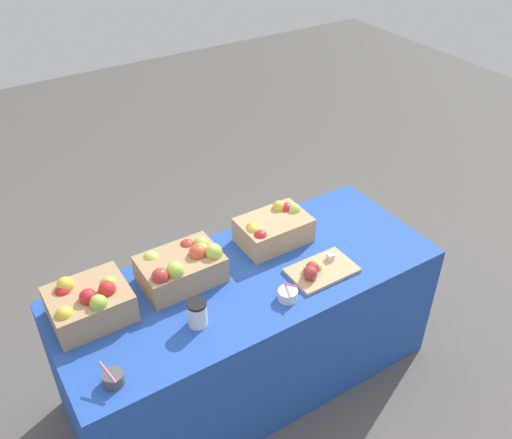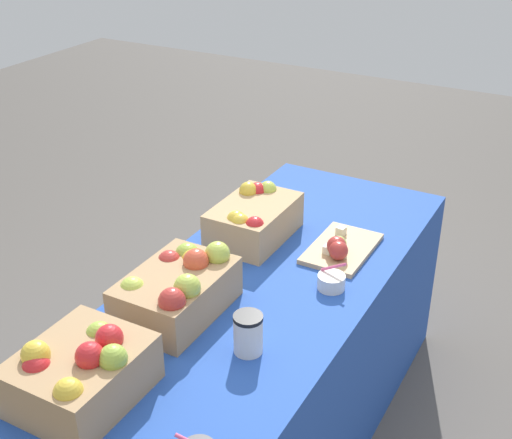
% 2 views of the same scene
% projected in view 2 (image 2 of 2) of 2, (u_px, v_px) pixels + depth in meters
% --- Properties ---
extents(ground_plane, '(10.00, 10.00, 0.00)m').
position_uv_depth(ground_plane, '(260.00, 439.00, 2.69)').
color(ground_plane, '#56514C').
extents(table, '(1.90, 0.76, 0.74)m').
position_uv_depth(table, '(261.00, 365.00, 2.52)').
color(table, '#234CAD').
rests_on(table, ground_plane).
extents(apple_crate_left, '(0.34, 0.28, 0.20)m').
position_uv_depth(apple_crate_left, '(81.00, 372.00, 1.80)').
color(apple_crate_left, tan).
rests_on(apple_crate_left, table).
extents(apple_crate_middle, '(0.38, 0.26, 0.20)m').
position_uv_depth(apple_crate_middle, '(178.00, 288.00, 2.15)').
color(apple_crate_middle, tan).
rests_on(apple_crate_middle, table).
extents(apple_crate_right, '(0.36, 0.24, 0.18)m').
position_uv_depth(apple_crate_right, '(254.00, 219.00, 2.58)').
color(apple_crate_right, tan).
rests_on(apple_crate_right, table).
extents(cutting_board_front, '(0.33, 0.21, 0.09)m').
position_uv_depth(cutting_board_front, '(340.00, 248.00, 2.49)').
color(cutting_board_front, tan).
rests_on(cutting_board_front, table).
extents(sample_bowl_near, '(0.09, 0.09, 0.10)m').
position_uv_depth(sample_bowl_near, '(331.00, 282.00, 2.29)').
color(sample_bowl_near, silver).
rests_on(sample_bowl_near, table).
extents(coffee_cup, '(0.09, 0.09, 0.13)m').
position_uv_depth(coffee_cup, '(248.00, 334.00, 1.98)').
color(coffee_cup, silver).
rests_on(coffee_cup, table).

